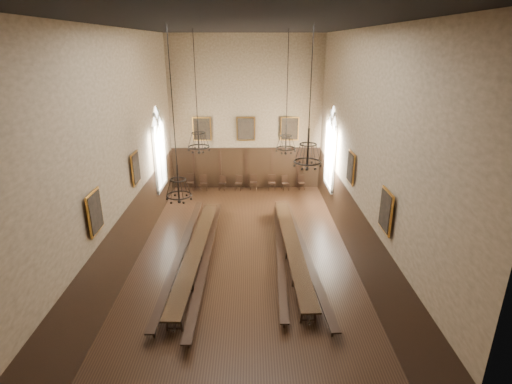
{
  "coord_description": "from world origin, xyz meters",
  "views": [
    {
      "loc": [
        0.32,
        -14.53,
        8.44
      ],
      "look_at": [
        0.51,
        1.5,
        2.46
      ],
      "focal_mm": 28.0,
      "sensor_mm": 36.0,
      "label": 1
    }
  ],
  "objects_px": {
    "bench_right_outer": "(303,251)",
    "chandelier_front_left": "(178,184)",
    "chair_1": "(204,186)",
    "table_right": "(292,251)",
    "chair_3": "(238,186)",
    "chandelier_back_right": "(286,141)",
    "bench_left_outer": "(182,252)",
    "chair_0": "(190,185)",
    "chair_5": "(272,185)",
    "bench_right_inner": "(280,252)",
    "bench_left_inner": "(207,257)",
    "chair_2": "(222,186)",
    "table_left": "(196,256)",
    "chair_6": "(285,186)",
    "chandelier_front_right": "(308,153)",
    "chair_4": "(254,185)",
    "chair_7": "(301,185)",
    "chandelier_back_left": "(198,140)"
  },
  "relations": [
    {
      "from": "bench_right_outer",
      "to": "chandelier_front_left",
      "type": "relative_size",
      "value": 2.0
    },
    {
      "from": "chair_1",
      "to": "chandelier_front_left",
      "type": "xyz_separation_m",
      "value": [
        0.61,
        -11.14,
        4.0
      ]
    },
    {
      "from": "table_right",
      "to": "chair_3",
      "type": "xyz_separation_m",
      "value": [
        -2.47,
        8.38,
        -0.08
      ]
    },
    {
      "from": "chair_1",
      "to": "chandelier_back_right",
      "type": "height_order",
      "value": "chandelier_back_right"
    },
    {
      "from": "bench_left_outer",
      "to": "chair_3",
      "type": "height_order",
      "value": "chair_3"
    },
    {
      "from": "table_right",
      "to": "chair_0",
      "type": "height_order",
      "value": "chair_0"
    },
    {
      "from": "chair_5",
      "to": "chandelier_back_right",
      "type": "bearing_deg",
      "value": -85.73
    },
    {
      "from": "bench_right_inner",
      "to": "bench_right_outer",
      "type": "height_order",
      "value": "bench_right_outer"
    },
    {
      "from": "bench_left_inner",
      "to": "bench_right_outer",
      "type": "bearing_deg",
      "value": 5.69
    },
    {
      "from": "chair_1",
      "to": "chair_3",
      "type": "height_order",
      "value": "chair_1"
    },
    {
      "from": "chair_2",
      "to": "chair_3",
      "type": "distance_m",
      "value": 0.99
    },
    {
      "from": "bench_left_outer",
      "to": "chair_1",
      "type": "height_order",
      "value": "chair_1"
    },
    {
      "from": "table_left",
      "to": "bench_right_outer",
      "type": "height_order",
      "value": "table_left"
    },
    {
      "from": "bench_left_outer",
      "to": "bench_left_inner",
      "type": "bearing_deg",
      "value": -19.03
    },
    {
      "from": "table_right",
      "to": "bench_left_outer",
      "type": "bearing_deg",
      "value": 179.6
    },
    {
      "from": "bench_left_inner",
      "to": "bench_right_inner",
      "type": "relative_size",
      "value": 1.11
    },
    {
      "from": "chair_5",
      "to": "chandelier_back_right",
      "type": "distance_m",
      "value": 7.55
    },
    {
      "from": "chair_6",
      "to": "table_right",
      "type": "bearing_deg",
      "value": -105.71
    },
    {
      "from": "chair_1",
      "to": "chair_2",
      "type": "height_order",
      "value": "chair_1"
    },
    {
      "from": "chair_0",
      "to": "chandelier_front_right",
      "type": "relative_size",
      "value": 0.23
    },
    {
      "from": "chandelier_back_right",
      "to": "chandelier_front_left",
      "type": "bearing_deg",
      "value": -127.83
    },
    {
      "from": "chair_4",
      "to": "chandelier_back_right",
      "type": "bearing_deg",
      "value": -75.44
    },
    {
      "from": "bench_right_outer",
      "to": "chair_5",
      "type": "xyz_separation_m",
      "value": [
        -0.89,
        8.31,
        -0.02
      ]
    },
    {
      "from": "bench_left_inner",
      "to": "chair_2",
      "type": "height_order",
      "value": "chair_2"
    },
    {
      "from": "table_right",
      "to": "chair_4",
      "type": "bearing_deg",
      "value": 100.37
    },
    {
      "from": "chair_0",
      "to": "chandelier_back_right",
      "type": "relative_size",
      "value": 0.2
    },
    {
      "from": "chair_3",
      "to": "chair_5",
      "type": "height_order",
      "value": "chair_5"
    },
    {
      "from": "chair_1",
      "to": "chair_5",
      "type": "distance_m",
      "value": 4.17
    },
    {
      "from": "table_right",
      "to": "bench_left_inner",
      "type": "xyz_separation_m",
      "value": [
        -3.5,
        -0.34,
        -0.05
      ]
    },
    {
      "from": "bench_left_outer",
      "to": "chair_7",
      "type": "relative_size",
      "value": 11.83
    },
    {
      "from": "chandelier_back_right",
      "to": "bench_left_inner",
      "type": "bearing_deg",
      "value": -143.39
    },
    {
      "from": "chair_0",
      "to": "chandelier_back_left",
      "type": "height_order",
      "value": "chandelier_back_left"
    },
    {
      "from": "chair_5",
      "to": "chair_6",
      "type": "xyz_separation_m",
      "value": [
        0.82,
        -0.0,
        -0.02
      ]
    },
    {
      "from": "table_right",
      "to": "chair_3",
      "type": "relative_size",
      "value": 10.16
    },
    {
      "from": "bench_right_inner",
      "to": "chair_2",
      "type": "relative_size",
      "value": 10.96
    },
    {
      "from": "table_left",
      "to": "bench_right_inner",
      "type": "distance_m",
      "value": 3.44
    },
    {
      "from": "chair_7",
      "to": "chandelier_front_right",
      "type": "relative_size",
      "value": 0.2
    },
    {
      "from": "bench_left_outer",
      "to": "bench_right_inner",
      "type": "xyz_separation_m",
      "value": [
        4.08,
        0.03,
        -0.02
      ]
    },
    {
      "from": "chair_2",
      "to": "chair_3",
      "type": "xyz_separation_m",
      "value": [
        0.99,
        -0.02,
        0.01
      ]
    },
    {
      "from": "table_right",
      "to": "chair_4",
      "type": "distance_m",
      "value": 8.6
    },
    {
      "from": "chandelier_back_left",
      "to": "chandelier_front_left",
      "type": "distance_m",
      "value": 4.98
    },
    {
      "from": "bench_left_inner",
      "to": "chandelier_front_right",
      "type": "relative_size",
      "value": 2.43
    },
    {
      "from": "chair_3",
      "to": "chandelier_back_left",
      "type": "bearing_deg",
      "value": -91.81
    },
    {
      "from": "chair_3",
      "to": "chandelier_front_right",
      "type": "distance_m",
      "value": 11.92
    },
    {
      "from": "chair_6",
      "to": "chandelier_back_right",
      "type": "relative_size",
      "value": 0.18
    },
    {
      "from": "chair_7",
      "to": "chair_1",
      "type": "bearing_deg",
      "value": 174.88
    },
    {
      "from": "chair_2",
      "to": "chair_7",
      "type": "distance_m",
      "value": 4.86
    },
    {
      "from": "chair_1",
      "to": "chandelier_front_left",
      "type": "distance_m",
      "value": 11.86
    },
    {
      "from": "chair_4",
      "to": "chandelier_front_left",
      "type": "relative_size",
      "value": 0.18
    },
    {
      "from": "chair_0",
      "to": "chandelier_front_left",
      "type": "distance_m",
      "value": 12.02
    }
  ]
}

